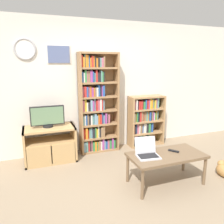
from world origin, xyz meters
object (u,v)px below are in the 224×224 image
at_px(coffee_table, 166,157).
at_px(bookshelf_tall, 96,106).
at_px(bookshelf_short, 144,120).
at_px(laptop, 147,152).
at_px(television, 47,117).
at_px(remote_near_laptop, 174,151).
at_px(cat, 224,170).
at_px(tv_stand, 50,144).

bearing_deg(coffee_table, bookshelf_tall, 111.43).
distance_m(bookshelf_short, laptop, 1.68).
xyz_separation_m(television, remote_near_laptop, (1.72, -1.38, -0.36)).
bearing_deg(television, bookshelf_tall, 8.09).
bearing_deg(laptop, remote_near_laptop, 6.73).
xyz_separation_m(bookshelf_short, laptop, (-0.76, -1.50, -0.03)).
distance_m(laptop, cat, 1.38).
height_order(bookshelf_short, remote_near_laptop, bookshelf_short).
xyz_separation_m(tv_stand, laptop, (1.25, -1.35, 0.21)).
height_order(television, coffee_table, television).
distance_m(bookshelf_tall, coffee_table, 1.76).
xyz_separation_m(bookshelf_tall, coffee_table, (0.61, -1.56, -0.52)).
distance_m(tv_stand, laptop, 1.85).
bearing_deg(tv_stand, remote_near_laptop, -38.45).
relative_size(television, coffee_table, 0.53).
xyz_separation_m(bookshelf_short, cat, (0.54, -1.70, -0.45)).
distance_m(bookshelf_short, cat, 1.84).
xyz_separation_m(television, bookshelf_tall, (0.95, 0.14, 0.11)).
distance_m(tv_stand, television, 0.51).
height_order(television, laptop, television).
distance_m(bookshelf_tall, remote_near_laptop, 1.76).
distance_m(bookshelf_tall, cat, 2.50).
bearing_deg(bookshelf_short, television, -176.63).
relative_size(television, laptop, 1.71).
bearing_deg(coffee_table, laptop, 170.78).
bearing_deg(laptop, bookshelf_short, 70.14).
height_order(bookshelf_short, laptop, bookshelf_short).
relative_size(television, bookshelf_tall, 0.30).
bearing_deg(remote_near_laptop, bookshelf_short, -138.91).
distance_m(television, coffee_table, 2.16).
height_order(tv_stand, cat, tv_stand).
distance_m(coffee_table, laptop, 0.33).
relative_size(television, bookshelf_short, 0.54).
bearing_deg(remote_near_laptop, laptop, -37.84).
distance_m(remote_near_laptop, cat, 0.94).
bearing_deg(laptop, bookshelf_tall, 108.69).
bearing_deg(cat, bookshelf_short, 112.93).
relative_size(coffee_table, remote_near_laptop, 7.25).
height_order(coffee_table, cat, coffee_table).
relative_size(bookshelf_tall, cat, 3.53).
xyz_separation_m(tv_stand, bookshelf_short, (2.01, 0.15, 0.23)).
bearing_deg(coffee_table, television, 137.59).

